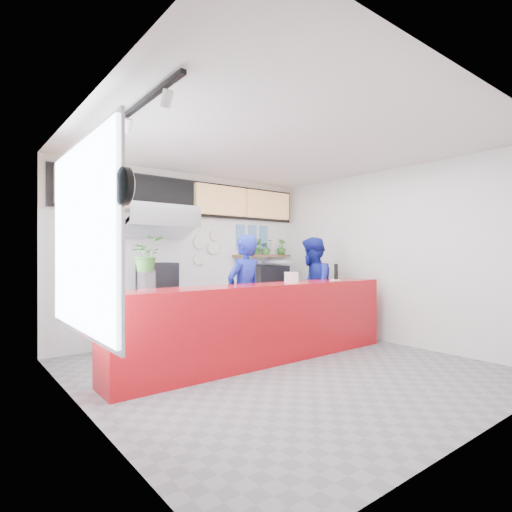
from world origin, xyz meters
TOP-DOWN VIEW (x-y plane):
  - floor at (0.00, 0.00)m, footprint 5.00×5.00m
  - ceiling at (0.00, 0.00)m, footprint 5.00×5.00m
  - wall_back at (0.00, 2.50)m, footprint 5.00×0.00m
  - wall_left at (-2.50, 0.00)m, footprint 0.00×5.00m
  - wall_right at (2.50, 0.00)m, footprint 0.00×5.00m
  - service_counter at (0.00, 0.40)m, footprint 4.50×0.60m
  - cream_band at (0.00, 2.49)m, footprint 5.00×0.02m
  - prep_bench at (-0.80, 2.20)m, footprint 1.80×0.60m
  - panini_oven at (-0.80, 2.20)m, footprint 0.58×0.58m
  - extraction_hood at (-0.80, 2.15)m, footprint 1.20×0.70m
  - hood_lip at (-0.80, 2.15)m, footprint 1.20×0.69m
  - right_bench at (1.50, 2.20)m, footprint 1.80×0.60m
  - espresso_machine at (1.67, 2.20)m, footprint 0.74×0.62m
  - espresso_tray at (1.67, 2.20)m, footprint 0.76×0.59m
  - herb_shelf at (1.60, 2.40)m, footprint 1.40×0.18m
  - menu_board_far_left at (-1.75, 2.38)m, footprint 1.10×0.10m
  - menu_board_mid_left at (-0.59, 2.38)m, footprint 1.10×0.10m
  - menu_board_mid_right at (0.57, 2.38)m, footprint 1.10×0.10m
  - menu_board_far_right at (1.73, 2.38)m, footprint 1.10×0.10m
  - soffit at (0.00, 2.46)m, footprint 4.80×0.04m
  - window_pane at (-2.47, 0.30)m, footprint 0.04×2.20m
  - window_frame at (-2.45, 0.30)m, footprint 0.03×2.30m
  - wall_clock_rim at (-2.46, -0.90)m, footprint 0.05×0.30m
  - wall_clock_face at (-2.43, -0.90)m, footprint 0.02×0.26m
  - track_rail at (-2.10, 0.00)m, footprint 0.05×2.40m
  - dec_plate_a at (0.15, 2.47)m, footprint 0.24×0.03m
  - dec_plate_b at (0.45, 2.47)m, footprint 0.24×0.03m
  - dec_plate_c at (0.15, 2.47)m, footprint 0.24×0.03m
  - dec_plate_d at (0.50, 2.47)m, footprint 0.24×0.03m
  - photo_frame_a at (1.10, 2.48)m, footprint 0.20×0.02m
  - photo_frame_b at (1.40, 2.48)m, footprint 0.20×0.02m
  - photo_frame_c at (1.70, 2.48)m, footprint 0.20×0.02m
  - photo_frame_d at (1.10, 2.48)m, footprint 0.20×0.02m
  - photo_frame_e at (1.40, 2.48)m, footprint 0.20×0.02m
  - photo_frame_f at (1.70, 2.48)m, footprint 0.20×0.02m
  - staff_center at (0.04, 0.91)m, footprint 0.74×0.56m
  - staff_right at (1.58, 0.97)m, footprint 1.13×1.09m
  - herb_a at (1.16, 2.40)m, footprint 0.19×0.16m
  - herb_b at (1.47, 2.40)m, footprint 0.22×0.20m
  - herb_c at (1.70, 2.40)m, footprint 0.32×0.29m
  - herb_d at (2.13, 2.40)m, footprint 0.19×0.17m
  - glass_vase at (-1.75, 0.35)m, footprint 0.23×0.23m
  - basil_vase at (-1.75, 0.35)m, footprint 0.40×0.35m
  - napkin_holder at (0.53, 0.39)m, footprint 0.21×0.17m
  - white_plate at (1.48, 0.34)m, footprint 0.24×0.24m
  - pepper_mill at (1.48, 0.34)m, footprint 0.08×0.08m

SIDE VIEW (x-z plane):
  - floor at x=0.00m, z-range 0.00..0.00m
  - prep_bench at x=-0.80m, z-range 0.00..0.90m
  - right_bench at x=1.50m, z-range 0.00..0.90m
  - service_counter at x=0.00m, z-range 0.00..1.10m
  - staff_center at x=0.04m, z-range 0.00..1.82m
  - staff_right at x=1.58m, z-range 0.00..1.83m
  - espresso_machine at x=1.67m, z-range 0.90..1.30m
  - white_plate at x=1.48m, z-range 1.10..1.11m
  - panini_oven at x=-0.80m, z-range 0.90..1.39m
  - napkin_holder at x=0.53m, z-range 1.10..1.26m
  - glass_vase at x=-1.75m, z-range 1.10..1.34m
  - pepper_mill at x=1.48m, z-range 1.11..1.37m
  - espresso_tray at x=1.67m, z-range 1.35..1.41m
  - dec_plate_c at x=0.15m, z-range 1.33..1.57m
  - wall_back at x=0.00m, z-range -1.00..4.00m
  - wall_left at x=-2.50m, z-range -1.00..4.00m
  - wall_right at x=2.50m, z-range -1.00..4.00m
  - herb_shelf at x=1.60m, z-range 1.48..1.52m
  - basil_vase at x=-1.75m, z-range 1.32..1.73m
  - dec_plate_b at x=0.45m, z-range 1.53..1.77m
  - herb_c at x=1.70m, z-range 1.52..1.83m
  - herb_a at x=1.16m, z-range 1.52..1.83m
  - herb_b at x=1.47m, z-range 1.52..1.86m
  - herb_d at x=2.13m, z-range 1.52..1.86m
  - window_pane at x=-2.47m, z-range 0.75..2.65m
  - window_frame at x=-2.45m, z-range 0.70..2.70m
  - dec_plate_a at x=0.15m, z-range 1.63..1.87m
  - photo_frame_d at x=1.10m, z-range 1.62..1.88m
  - photo_frame_e at x=1.40m, z-range 1.62..1.88m
  - photo_frame_f at x=1.70m, z-range 1.62..1.88m
  - dec_plate_d at x=0.50m, z-range 1.78..2.02m
  - hood_lip at x=-0.80m, z-range 1.79..2.11m
  - photo_frame_a at x=1.10m, z-range 1.88..2.12m
  - photo_frame_b at x=1.40m, z-range 1.88..2.12m
  - photo_frame_c at x=1.70m, z-range 1.88..2.12m
  - wall_clock_rim at x=-2.46m, z-range 1.90..2.20m
  - wall_clock_face at x=-2.43m, z-range 1.92..2.18m
  - extraction_hood at x=-0.80m, z-range 1.98..2.32m
  - menu_board_far_left at x=-1.75m, z-range 2.27..2.82m
  - menu_board_mid_left at x=-0.59m, z-range 2.27..2.82m
  - menu_board_mid_right at x=0.57m, z-range 2.27..2.82m
  - menu_board_far_right at x=1.73m, z-range 2.27..2.82m
  - soffit at x=0.00m, z-range 2.22..2.88m
  - cream_band at x=0.00m, z-range 2.20..3.00m
  - track_rail at x=-2.10m, z-range 2.92..2.96m
  - ceiling at x=0.00m, z-range 3.00..3.00m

